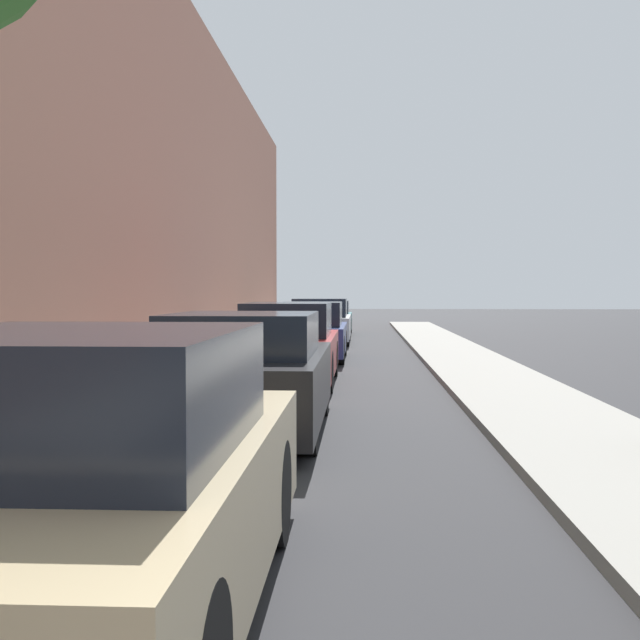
# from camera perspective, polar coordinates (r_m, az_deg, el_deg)

# --- Properties ---
(ground_plane) EXTENTS (120.00, 120.00, 0.00)m
(ground_plane) POSITION_cam_1_polar(r_m,az_deg,el_deg) (14.77, 1.21, -4.52)
(ground_plane) COLOR #28282B
(sidewalk_left) EXTENTS (2.00, 52.00, 0.12)m
(sidewalk_left) POSITION_cam_1_polar(r_m,az_deg,el_deg) (15.13, -9.87, -4.16)
(sidewalk_left) COLOR gray
(sidewalk_left) RESTS_ON ground
(sidewalk_right) EXTENTS (2.00, 52.00, 0.12)m
(sidewalk_right) POSITION_cam_1_polar(r_m,az_deg,el_deg) (14.96, 12.42, -4.25)
(sidewalk_right) COLOR gray
(sidewalk_right) RESTS_ON ground
(building_facade_left) EXTENTS (0.70, 52.00, 9.10)m
(building_facade_left) POSITION_cam_1_polar(r_m,az_deg,el_deg) (15.66, -14.91, 12.51)
(building_facade_left) COLOR tan
(building_facade_left) RESTS_ON ground
(parked_car_champagne) EXTENTS (1.81, 4.17, 1.51)m
(parked_car_champagne) POSITION_cam_1_polar(r_m,az_deg,el_deg) (4.26, -16.62, -11.37)
(parked_car_champagne) COLOR black
(parked_car_champagne) RESTS_ON ground
(parked_car_black) EXTENTS (1.89, 4.24, 1.44)m
(parked_car_black) POSITION_cam_1_polar(r_m,az_deg,el_deg) (9.58, -5.40, -3.98)
(parked_car_black) COLOR black
(parked_car_black) RESTS_ON ground
(parked_car_red) EXTENTS (1.71, 4.19, 1.49)m
(parked_car_red) POSITION_cam_1_polar(r_m,az_deg,el_deg) (14.49, -2.28, -1.85)
(parked_car_red) COLOR black
(parked_car_red) RESTS_ON ground
(parked_car_navy) EXTENTS (1.71, 4.24, 1.43)m
(parked_car_navy) POSITION_cam_1_polar(r_m,az_deg,el_deg) (19.58, -0.65, -0.90)
(parked_car_navy) COLOR black
(parked_car_navy) RESTS_ON ground
(parked_car_silver) EXTENTS (1.89, 4.29, 1.46)m
(parked_car_silver) POSITION_cam_1_polar(r_m,az_deg,el_deg) (25.57, 0.05, -0.16)
(parked_car_silver) COLOR black
(parked_car_silver) RESTS_ON ground
(parked_car_teal) EXTENTS (1.74, 4.41, 1.32)m
(parked_car_teal) POSITION_cam_1_polar(r_m,az_deg,el_deg) (30.79, 0.65, 0.11)
(parked_car_teal) COLOR black
(parked_car_teal) RESTS_ON ground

